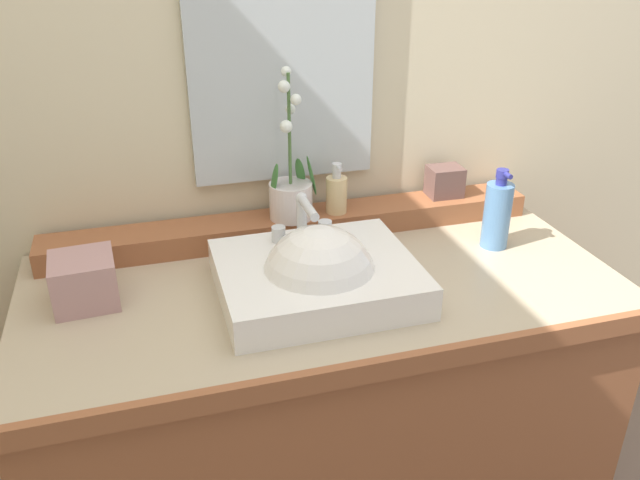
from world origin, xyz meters
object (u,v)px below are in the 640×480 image
(sink_basin, at_px, (318,280))
(soap_dispenser, at_px, (337,193))
(lotion_bottle, at_px, (497,214))
(trinket_box, at_px, (445,181))
(potted_plant, at_px, (291,191))
(tissue_box, at_px, (84,281))

(sink_basin, bearing_deg, soap_dispenser, 65.48)
(soap_dispenser, distance_m, lotion_bottle, 0.40)
(trinket_box, bearing_deg, potted_plant, -175.03)
(tissue_box, bearing_deg, sink_basin, -12.80)
(potted_plant, relative_size, soap_dispenser, 2.85)
(sink_basin, relative_size, potted_plant, 1.13)
(lotion_bottle, bearing_deg, trinket_box, 100.94)
(soap_dispenser, relative_size, tissue_box, 1.01)
(soap_dispenser, height_order, lotion_bottle, lotion_bottle)
(tissue_box, bearing_deg, potted_plant, 20.11)
(soap_dispenser, xyz_separation_m, tissue_box, (-0.61, -0.18, -0.06))
(sink_basin, relative_size, soap_dispenser, 3.21)
(potted_plant, bearing_deg, soap_dispenser, -0.12)
(tissue_box, bearing_deg, trinket_box, 12.49)
(sink_basin, distance_m, soap_dispenser, 0.33)
(sink_basin, bearing_deg, lotion_bottle, 12.31)
(potted_plant, bearing_deg, tissue_box, -159.89)
(sink_basin, bearing_deg, potted_plant, 87.35)
(potted_plant, relative_size, tissue_box, 2.88)
(trinket_box, height_order, lotion_bottle, lotion_bottle)
(sink_basin, xyz_separation_m, soap_dispenser, (0.13, 0.29, 0.07))
(lotion_bottle, bearing_deg, sink_basin, -167.69)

